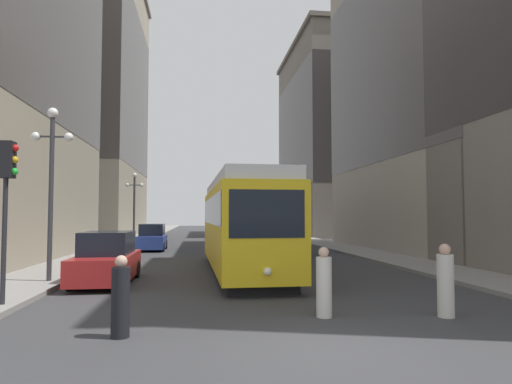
{
  "coord_description": "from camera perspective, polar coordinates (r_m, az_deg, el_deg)",
  "views": [
    {
      "loc": [
        -2.15,
        -7.81,
        2.39
      ],
      "look_at": [
        -0.11,
        8.27,
        3.25
      ],
      "focal_mm": 31.39,
      "sensor_mm": 36.0,
      "label": 1
    }
  ],
  "objects": [
    {
      "name": "transit_bus",
      "position": [
        31.64,
        1.44,
        -3.84
      ],
      "size": [
        2.95,
        12.85,
        3.45
      ],
      "rotation": [
        0.0,
        0.0,
        0.03
      ],
      "color": "black",
      "rests_on": "ground"
    },
    {
      "name": "parked_car_left_mid",
      "position": [
        31.85,
        -13.1,
        -5.74
      ],
      "size": [
        1.91,
        4.34,
        1.82
      ],
      "rotation": [
        0.0,
        0.0,
        0.01
      ],
      "color": "black",
      "rests_on": "ground"
    },
    {
      "name": "pedestrian_crossing_far",
      "position": [
        11.67,
        23.0,
        -10.61
      ],
      "size": [
        0.39,
        0.39,
        1.72
      ],
      "rotation": [
        0.0,
        0.0,
        4.68
      ],
      "color": "beige",
      "rests_on": "ground"
    },
    {
      "name": "pedestrian_on_sidewalk",
      "position": [
        9.43,
        -16.88,
        -12.92
      ],
      "size": [
        0.36,
        0.36,
        1.6
      ],
      "rotation": [
        0.0,
        0.0,
        5.57
      ],
      "color": "black",
      "rests_on": "ground"
    },
    {
      "name": "building_right_far",
      "position": [
        34.55,
        23.12,
        14.13
      ],
      "size": [
        10.97,
        20.47,
        24.17
      ],
      "color": "#A89E8E",
      "rests_on": "ground"
    },
    {
      "name": "ground_plane",
      "position": [
        8.45,
        8.32,
        -19.41
      ],
      "size": [
        200.0,
        200.0,
        0.0
      ],
      "primitive_type": "plane",
      "color": "#38383A"
    },
    {
      "name": "streetcar",
      "position": [
        19.05,
        -1.88,
        -3.9
      ],
      "size": [
        2.94,
        12.74,
        3.89
      ],
      "rotation": [
        0.0,
        0.0,
        0.03
      ],
      "color": "black",
      "rests_on": "ground"
    },
    {
      "name": "parked_car_left_near",
      "position": [
        16.83,
        -18.45,
        -8.15
      ],
      "size": [
        1.92,
        4.64,
        1.82
      ],
      "rotation": [
        0.0,
        0.0,
        0.01
      ],
      "color": "black",
      "rests_on": "ground"
    },
    {
      "name": "lamp_post_left_far",
      "position": [
        36.72,
        -15.25,
        -0.65
      ],
      "size": [
        1.41,
        0.36,
        5.65
      ],
      "color": "#333338",
      "rests_on": "sidewalk_left"
    },
    {
      "name": "building_left_corner",
      "position": [
        57.15,
        -22.84,
        11.16
      ],
      "size": [
        16.2,
        22.72,
        31.36
      ],
      "color": "gray",
      "rests_on": "ground"
    },
    {
      "name": "lamp_post_left_near",
      "position": [
        17.16,
        -24.61,
        2.85
      ],
      "size": [
        1.41,
        0.36,
        6.03
      ],
      "color": "#333338",
      "rests_on": "sidewalk_left"
    },
    {
      "name": "pedestrian_crossing_near",
      "position": [
        10.9,
        8.66,
        -11.55
      ],
      "size": [
        0.37,
        0.37,
        1.65
      ],
      "rotation": [
        0.0,
        0.0,
        1.8
      ],
      "color": "beige",
      "rests_on": "ground"
    },
    {
      "name": "traffic_light_near_left",
      "position": [
        13.13,
        -29.19,
        1.55
      ],
      "size": [
        0.47,
        0.36,
        4.15
      ],
      "color": "#232328",
      "rests_on": "sidewalk_left"
    },
    {
      "name": "sidewalk_left",
      "position": [
        48.24,
        -14.38,
        -5.69
      ],
      "size": [
        2.84,
        120.0,
        0.15
      ],
      "primitive_type": "cube",
      "color": "gray",
      "rests_on": "ground"
    },
    {
      "name": "building_right_corner",
      "position": [
        58.44,
        10.14,
        6.81
      ],
      "size": [
        11.78,
        20.39,
        23.96
      ],
      "color": "slate",
      "rests_on": "ground"
    },
    {
      "name": "sidewalk_right",
      "position": [
        48.96,
        4.9,
        -5.74
      ],
      "size": [
        2.84,
        120.0,
        0.15
      ],
      "primitive_type": "cube",
      "color": "gray",
      "rests_on": "ground"
    }
  ]
}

